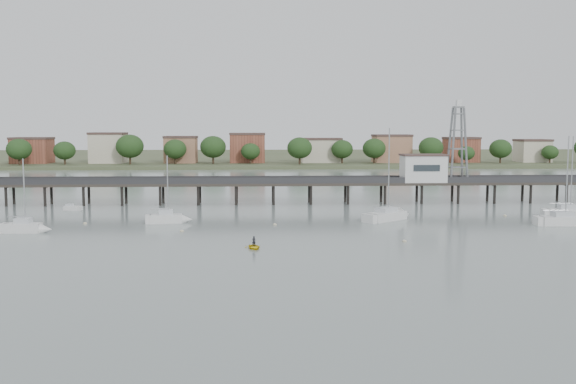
# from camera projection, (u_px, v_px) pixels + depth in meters

# --- Properties ---
(ground_plane) EXTENTS (500.00, 500.00, 0.00)m
(ground_plane) POSITION_uv_depth(u_px,v_px,m) (326.00, 277.00, 61.35)
(ground_plane) COLOR slate
(ground_plane) RESTS_ON ground
(pier) EXTENTS (150.00, 5.00, 5.50)m
(pier) POSITION_uv_depth(u_px,v_px,m) (292.00, 184.00, 120.61)
(pier) COLOR #2D2823
(pier) RESTS_ON ground
(pier_building) EXTENTS (8.40, 5.40, 5.30)m
(pier_building) POSITION_uv_depth(u_px,v_px,m) (423.00, 168.00, 121.54)
(pier_building) COLOR silver
(pier_building) RESTS_ON ground
(lattice_tower) EXTENTS (3.20, 3.20, 15.50)m
(lattice_tower) POSITION_uv_depth(u_px,v_px,m) (458.00, 145.00, 121.42)
(lattice_tower) COLOR slate
(lattice_tower) RESTS_ON ground
(sailboat_b) EXTENTS (6.45, 2.57, 10.57)m
(sailboat_b) POSITION_uv_depth(u_px,v_px,m) (172.00, 219.00, 96.25)
(sailboat_b) COLOR silver
(sailboat_b) RESTS_ON ground
(sailboat_c) EXTENTS (8.84, 7.87, 15.10)m
(sailboat_c) POSITION_uv_depth(u_px,v_px,m) (393.00, 215.00, 99.95)
(sailboat_c) COLOR silver
(sailboat_c) RESTS_ON ground
(sailboat_d) EXTENTS (8.44, 2.63, 13.84)m
(sailboat_d) POSITION_uv_depth(u_px,v_px,m) (571.00, 221.00, 94.08)
(sailboat_d) COLOR silver
(sailboat_d) RESTS_ON ground
(sailboat_e) EXTENTS (8.44, 3.09, 13.65)m
(sailboat_e) POSITION_uv_depth(u_px,v_px,m) (576.00, 213.00, 102.71)
(sailboat_e) COLOR silver
(sailboat_e) RESTS_ON ground
(sailboat_f) EXTENTS (6.36, 2.20, 10.54)m
(sailboat_f) POSITION_uv_depth(u_px,v_px,m) (29.00, 228.00, 87.23)
(sailboat_f) COLOR silver
(sailboat_f) RESTS_ON ground
(white_tender) EXTENTS (3.39, 2.36, 1.22)m
(white_tender) POSITION_uv_depth(u_px,v_px,m) (73.00, 208.00, 111.29)
(white_tender) COLOR silver
(white_tender) RESTS_ON ground
(yellow_dinghy) EXTENTS (2.02, 0.94, 2.73)m
(yellow_dinghy) POSITION_uv_depth(u_px,v_px,m) (254.00, 248.00, 75.83)
(yellow_dinghy) COLOR yellow
(yellow_dinghy) RESTS_ON ground
(dinghy_occupant) EXTENTS (0.71, 1.30, 0.30)m
(dinghy_occupant) POSITION_uv_depth(u_px,v_px,m) (254.00, 248.00, 75.83)
(dinghy_occupant) COLOR black
(dinghy_occupant) RESTS_ON ground
(mooring_buoys) EXTENTS (83.51, 22.95, 0.39)m
(mooring_buoys) POSITION_uv_depth(u_px,v_px,m) (353.00, 227.00, 91.83)
(mooring_buoys) COLOR beige
(mooring_buoys) RESTS_ON ground
(far_shore) EXTENTS (500.00, 170.00, 10.40)m
(far_shore) POSITION_uv_depth(u_px,v_px,m) (271.00, 157.00, 299.38)
(far_shore) COLOR #475133
(far_shore) RESTS_ON ground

